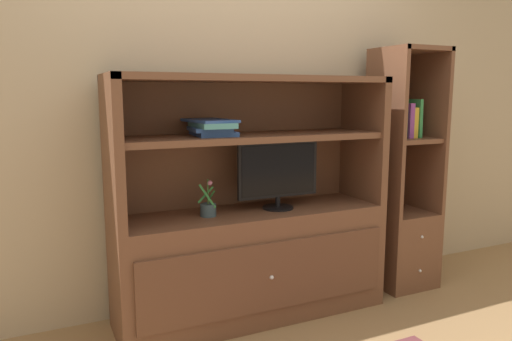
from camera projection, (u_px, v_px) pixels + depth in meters
The scene contains 7 objects.
painted_rear_wall at pixel (229, 85), 3.06m from camera, with size 6.00×0.10×2.80m, color tan.
media_console at pixel (252, 239), 2.89m from camera, with size 1.64×0.50×1.45m.
tv_monitor at pixel (278, 173), 2.88m from camera, with size 0.53×0.19×0.41m.
potted_plant at pixel (208, 209), 2.72m from camera, with size 0.11×0.09×0.21m.
magazine_stack at pixel (211, 127), 2.67m from camera, with size 0.27×0.36×0.09m.
bookshelf_tall at pixel (401, 207), 3.37m from camera, with size 0.40×0.41×1.65m.
upright_book_row at pixel (403, 121), 3.25m from camera, with size 0.22×0.17×0.26m.
Camera 1 is at (-1.16, -2.13, 1.34)m, focal length 33.56 mm.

